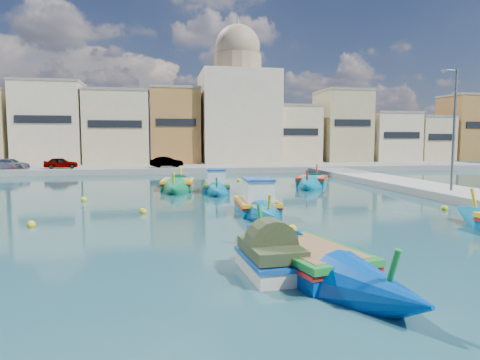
{
  "coord_description": "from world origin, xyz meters",
  "views": [
    {
      "loc": [
        -0.42,
        -17.77,
        3.71
      ],
      "look_at": [
        4.0,
        6.0,
        1.4
      ],
      "focal_mm": 32.0,
      "sensor_mm": 36.0,
      "label": 1
    }
  ],
  "objects_px": {
    "church_block": "(238,104)",
    "quay_street_lamp": "(453,129)",
    "tender_near": "(271,259)",
    "luzzu_turquoise_cabin": "(257,206)",
    "luzzu_cyan_mid": "(312,182)",
    "luzzu_blue_south": "(310,263)",
    "luzzu_blue_cabin": "(217,187)",
    "luzzu_green": "(178,186)"
  },
  "relations": [
    {
      "from": "church_block",
      "to": "quay_street_lamp",
      "type": "bearing_deg",
      "value": -77.65
    },
    {
      "from": "tender_near",
      "to": "luzzu_turquoise_cabin",
      "type": "bearing_deg",
      "value": 79.46
    },
    {
      "from": "luzzu_cyan_mid",
      "to": "luzzu_blue_south",
      "type": "bearing_deg",
      "value": -110.24
    },
    {
      "from": "church_block",
      "to": "tender_near",
      "type": "xyz_separation_m",
      "value": [
        -7.46,
        -46.57,
        -8.0
      ]
    },
    {
      "from": "luzzu_blue_south",
      "to": "church_block",
      "type": "bearing_deg",
      "value": 82.24
    },
    {
      "from": "luzzu_cyan_mid",
      "to": "luzzu_blue_south",
      "type": "distance_m",
      "value": 22.6
    },
    {
      "from": "luzzu_turquoise_cabin",
      "to": "luzzu_cyan_mid",
      "type": "bearing_deg",
      "value": 58.03
    },
    {
      "from": "quay_street_lamp",
      "to": "tender_near",
      "type": "relative_size",
      "value": 2.88
    },
    {
      "from": "luzzu_blue_cabin",
      "to": "luzzu_green",
      "type": "height_order",
      "value": "luzzu_blue_cabin"
    },
    {
      "from": "luzzu_blue_cabin",
      "to": "luzzu_cyan_mid",
      "type": "bearing_deg",
      "value": 17.43
    },
    {
      "from": "quay_street_lamp",
      "to": "luzzu_green",
      "type": "distance_m",
      "value": 18.94
    },
    {
      "from": "luzzu_turquoise_cabin",
      "to": "luzzu_cyan_mid",
      "type": "distance_m",
      "value": 13.46
    },
    {
      "from": "tender_near",
      "to": "luzzu_cyan_mid",
      "type": "bearing_deg",
      "value": 67.08
    },
    {
      "from": "luzzu_cyan_mid",
      "to": "tender_near",
      "type": "bearing_deg",
      "value": -112.92
    },
    {
      "from": "luzzu_turquoise_cabin",
      "to": "luzzu_green",
      "type": "xyz_separation_m",
      "value": [
        -3.56,
        10.9,
        -0.05
      ]
    },
    {
      "from": "quay_street_lamp",
      "to": "luzzu_cyan_mid",
      "type": "xyz_separation_m",
      "value": [
        -5.98,
        8.55,
        -4.06
      ]
    },
    {
      "from": "luzzu_turquoise_cabin",
      "to": "luzzu_cyan_mid",
      "type": "xyz_separation_m",
      "value": [
        7.12,
        11.42,
        -0.06
      ]
    },
    {
      "from": "luzzu_turquoise_cabin",
      "to": "tender_near",
      "type": "xyz_separation_m",
      "value": [
        -1.8,
        -9.7,
        0.08
      ]
    },
    {
      "from": "luzzu_turquoise_cabin",
      "to": "luzzu_cyan_mid",
      "type": "relative_size",
      "value": 0.98
    },
    {
      "from": "church_block",
      "to": "luzzu_cyan_mid",
      "type": "distance_m",
      "value": 26.76
    },
    {
      "from": "luzzu_turquoise_cabin",
      "to": "tender_near",
      "type": "distance_m",
      "value": 9.86
    },
    {
      "from": "luzzu_blue_cabin",
      "to": "tender_near",
      "type": "bearing_deg",
      "value": -92.83
    },
    {
      "from": "luzzu_blue_cabin",
      "to": "tender_near",
      "type": "xyz_separation_m",
      "value": [
        -0.92,
        -18.6,
        0.1
      ]
    },
    {
      "from": "church_block",
      "to": "luzzu_blue_cabin",
      "type": "relative_size",
      "value": 2.6
    },
    {
      "from": "luzzu_turquoise_cabin",
      "to": "luzzu_blue_cabin",
      "type": "distance_m",
      "value": 8.95
    },
    {
      "from": "quay_street_lamp",
      "to": "luzzu_blue_south",
      "type": "distance_m",
      "value": 19.16
    },
    {
      "from": "luzzu_blue_south",
      "to": "tender_near",
      "type": "bearing_deg",
      "value": 175.29
    },
    {
      "from": "quay_street_lamp",
      "to": "tender_near",
      "type": "height_order",
      "value": "quay_street_lamp"
    },
    {
      "from": "luzzu_green",
      "to": "quay_street_lamp",
      "type": "bearing_deg",
      "value": -25.73
    },
    {
      "from": "quay_street_lamp",
      "to": "luzzu_turquoise_cabin",
      "type": "bearing_deg",
      "value": -167.65
    },
    {
      "from": "luzzu_blue_cabin",
      "to": "tender_near",
      "type": "height_order",
      "value": "luzzu_blue_cabin"
    },
    {
      "from": "tender_near",
      "to": "luzzu_green",
      "type": "bearing_deg",
      "value": 94.87
    },
    {
      "from": "quay_street_lamp",
      "to": "luzzu_blue_south",
      "type": "relative_size",
      "value": 0.88
    },
    {
      "from": "luzzu_blue_cabin",
      "to": "luzzu_turquoise_cabin",
      "type": "bearing_deg",
      "value": -84.33
    },
    {
      "from": "luzzu_green",
      "to": "luzzu_blue_south",
      "type": "relative_size",
      "value": 0.93
    },
    {
      "from": "luzzu_blue_cabin",
      "to": "luzzu_green",
      "type": "relative_size",
      "value": 0.86
    },
    {
      "from": "quay_street_lamp",
      "to": "luzzu_blue_cabin",
      "type": "xyz_separation_m",
      "value": [
        -13.99,
        6.03,
        -4.03
      ]
    },
    {
      "from": "church_block",
      "to": "quay_street_lamp",
      "type": "xyz_separation_m",
      "value": [
        7.44,
        -34.0,
        -4.07
      ]
    },
    {
      "from": "quay_street_lamp",
      "to": "luzzu_blue_cabin",
      "type": "height_order",
      "value": "quay_street_lamp"
    },
    {
      "from": "luzzu_turquoise_cabin",
      "to": "tender_near",
      "type": "relative_size",
      "value": 3.12
    },
    {
      "from": "luzzu_cyan_mid",
      "to": "tender_near",
      "type": "relative_size",
      "value": 3.19
    },
    {
      "from": "quay_street_lamp",
      "to": "luzzu_turquoise_cabin",
      "type": "relative_size",
      "value": 0.92
    }
  ]
}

